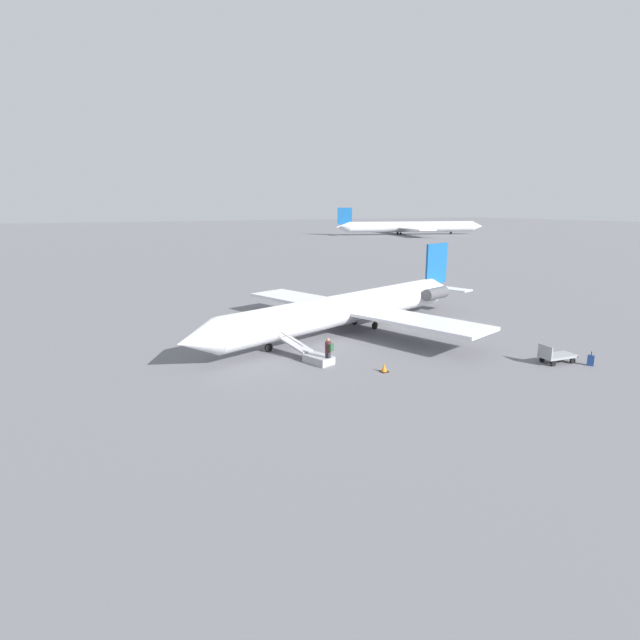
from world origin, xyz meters
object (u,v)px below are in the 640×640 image
object	(u,v)px
airplane_main	(353,307)
suitcase	(591,360)
airplane_far_left	(409,227)
boarding_stairs	(314,356)
passenger	(328,350)
luggage_cart	(556,356)

from	to	relation	value
airplane_main	suitcase	world-z (taller)	airplane_main
airplane_far_left	boarding_stairs	distance (m)	145.04
passenger	luggage_cart	size ratio (longest dim) A/B	0.76
airplane_far_left	suitcase	world-z (taller)	airplane_far_left
airplane_main	luggage_cart	world-z (taller)	airplane_main
airplane_far_left	passenger	bearing A→B (deg)	-111.80
boarding_stairs	suitcase	bearing A→B (deg)	-137.53
airplane_main	passenger	distance (m)	9.24
boarding_stairs	luggage_cart	distance (m)	14.94
luggage_cart	airplane_main	bearing A→B (deg)	-55.94
suitcase	luggage_cart	bearing A→B (deg)	-42.69
boarding_stairs	suitcase	xyz separation A→B (m)	(-14.62, 8.32, -0.03)
passenger	boarding_stairs	bearing A→B (deg)	2.57
airplane_main	passenger	bearing A→B (deg)	32.20
luggage_cart	suitcase	world-z (taller)	luggage_cart
airplane_far_left	suitcase	size ratio (longest dim) A/B	57.71
airplane_main	passenger	world-z (taller)	airplane_main
airplane_main	luggage_cart	distance (m)	14.72
passenger	suitcase	size ratio (longest dim) A/B	1.98
airplane_far_left	passenger	xyz separation A→B (m)	(91.46, 113.33, -1.66)
airplane_main	passenger	xyz separation A→B (m)	(5.90, 7.06, -0.83)
luggage_cart	suitcase	size ratio (longest dim) A/B	2.62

